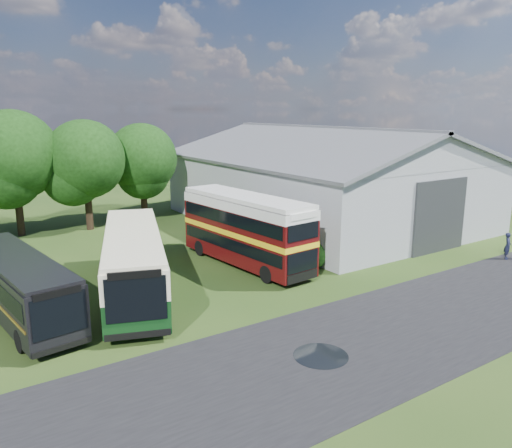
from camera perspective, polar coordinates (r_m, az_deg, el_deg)
ground at (r=23.56m, az=5.36°, el=-11.03°), size 120.00×120.00×0.00m
asphalt_road at (r=23.56m, az=15.88°, el=-11.49°), size 60.00×8.00×0.02m
puddle at (r=20.63m, az=7.41°, el=-14.76°), size 2.20×2.20×0.01m
storage_shed at (r=43.76m, az=7.63°, el=5.78°), size 18.80×24.80×8.15m
tree_mid at (r=41.95m, az=-26.00°, el=7.06°), size 6.80×6.80×9.60m
tree_right_a at (r=42.00m, az=-18.95°, el=6.99°), size 6.26×6.26×8.83m
tree_right_b at (r=44.30m, az=-12.91°, el=7.31°), size 5.98×5.98×8.45m
shrub_front at (r=31.23m, az=6.45°, el=-4.94°), size 1.70×1.70×1.70m
shrub_mid at (r=32.70m, az=4.19°, el=-4.06°), size 1.60×1.60×1.60m
bus_green_single at (r=26.86m, az=-13.81°, el=-4.18°), size 6.76×12.59×3.40m
bus_maroon_double at (r=31.01m, az=-1.20°, el=-0.74°), size 3.50×10.49×4.43m
bus_dark_single at (r=25.92m, az=-25.56°, el=-6.30°), size 3.83×10.93×2.95m
visitor_a at (r=36.35m, az=26.82°, el=-2.27°), size 0.77×0.68×1.76m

